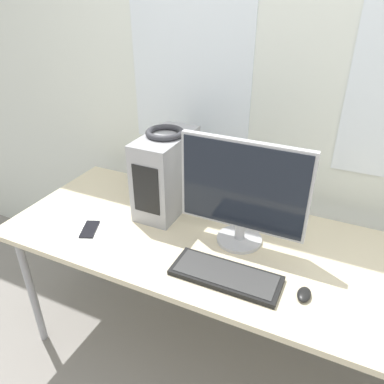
{
  "coord_description": "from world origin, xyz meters",
  "views": [
    {
      "loc": [
        0.3,
        -0.89,
        1.79
      ],
      "look_at": [
        -0.3,
        0.4,
        0.99
      ],
      "focal_mm": 35.0,
      "sensor_mm": 36.0,
      "label": 1
    }
  ],
  "objects_px": {
    "pc_tower": "(166,173)",
    "monitor_main": "(243,192)",
    "cell_phone": "(90,229)",
    "mouse": "(304,294)",
    "keyboard": "(226,275)",
    "headphones": "(165,133)"
  },
  "relations": [
    {
      "from": "headphones",
      "to": "monitor_main",
      "type": "height_order",
      "value": "monitor_main"
    },
    {
      "from": "cell_phone",
      "to": "headphones",
      "type": "bearing_deg",
      "value": 32.51
    },
    {
      "from": "headphones",
      "to": "keyboard",
      "type": "relative_size",
      "value": 0.42
    },
    {
      "from": "pc_tower",
      "to": "mouse",
      "type": "bearing_deg",
      "value": -24.37
    },
    {
      "from": "pc_tower",
      "to": "monitor_main",
      "type": "xyz_separation_m",
      "value": [
        0.43,
        -0.12,
        0.06
      ]
    },
    {
      "from": "headphones",
      "to": "cell_phone",
      "type": "distance_m",
      "value": 0.58
    },
    {
      "from": "keyboard",
      "to": "mouse",
      "type": "xyz_separation_m",
      "value": [
        0.3,
        0.03,
        0.0
      ]
    },
    {
      "from": "pc_tower",
      "to": "monitor_main",
      "type": "relative_size",
      "value": 0.71
    },
    {
      "from": "cell_phone",
      "to": "mouse",
      "type": "bearing_deg",
      "value": -23.44
    },
    {
      "from": "keyboard",
      "to": "monitor_main",
      "type": "bearing_deg",
      "value": 96.94
    },
    {
      "from": "keyboard",
      "to": "cell_phone",
      "type": "relative_size",
      "value": 2.9
    },
    {
      "from": "headphones",
      "to": "mouse",
      "type": "relative_size",
      "value": 2.25
    },
    {
      "from": "keyboard",
      "to": "mouse",
      "type": "relative_size",
      "value": 5.36
    },
    {
      "from": "headphones",
      "to": "mouse",
      "type": "distance_m",
      "value": 0.93
    },
    {
      "from": "headphones",
      "to": "keyboard",
      "type": "xyz_separation_m",
      "value": [
        0.46,
        -0.37,
        -0.4
      ]
    },
    {
      "from": "pc_tower",
      "to": "cell_phone",
      "type": "xyz_separation_m",
      "value": [
        -0.23,
        -0.34,
        -0.19
      ]
    },
    {
      "from": "keyboard",
      "to": "cell_phone",
      "type": "distance_m",
      "value": 0.7
    },
    {
      "from": "monitor_main",
      "to": "keyboard",
      "type": "height_order",
      "value": "monitor_main"
    },
    {
      "from": "headphones",
      "to": "monitor_main",
      "type": "xyz_separation_m",
      "value": [
        0.43,
        -0.12,
        -0.15
      ]
    },
    {
      "from": "cell_phone",
      "to": "monitor_main",
      "type": "bearing_deg",
      "value": -4.76
    },
    {
      "from": "pc_tower",
      "to": "cell_phone",
      "type": "distance_m",
      "value": 0.46
    },
    {
      "from": "headphones",
      "to": "cell_phone",
      "type": "height_order",
      "value": "headphones"
    }
  ]
}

